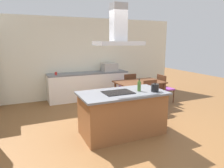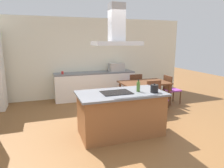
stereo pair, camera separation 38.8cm
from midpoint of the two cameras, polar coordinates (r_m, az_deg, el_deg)
ground at (r=5.83m, az=-1.12°, el=-7.53°), size 16.00×16.00×0.00m
wall_back at (r=7.21m, az=-5.49°, el=7.15°), size 7.20×0.10×2.70m
kitchen_island at (r=4.35m, az=5.02°, el=-8.06°), size 1.79×0.97×0.90m
cooktop at (r=4.18m, az=3.87°, el=-2.39°), size 0.60×0.44×0.01m
tea_kettle at (r=4.31m, az=14.23°, el=-1.27°), size 0.21×0.16×0.19m
olive_oil_bottle at (r=4.31m, az=9.88°, el=-0.72°), size 0.07×0.07×0.25m
back_counter at (r=7.03m, az=-3.16°, el=-0.35°), size 2.69×0.62×0.90m
countertop_microwave at (r=7.18m, az=2.74°, el=4.68°), size 0.50×0.38×0.28m
coffee_mug_red at (r=6.67m, az=-11.98°, el=3.07°), size 0.08×0.08×0.09m
dining_table at (r=6.17m, az=10.70°, el=-0.20°), size 1.40×0.90×0.75m
chair_at_right_end at (r=6.70m, az=17.47°, el=-0.99°), size 0.42×0.42×0.89m
chair_facing_back_wall at (r=6.78m, az=7.87°, el=-0.41°), size 0.42×0.42×0.89m
chair_facing_island at (r=5.66m, az=13.96°, el=-3.10°), size 0.42×0.42×0.89m
range_hood at (r=4.06m, az=4.11°, el=14.20°), size 0.90×0.55×0.78m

